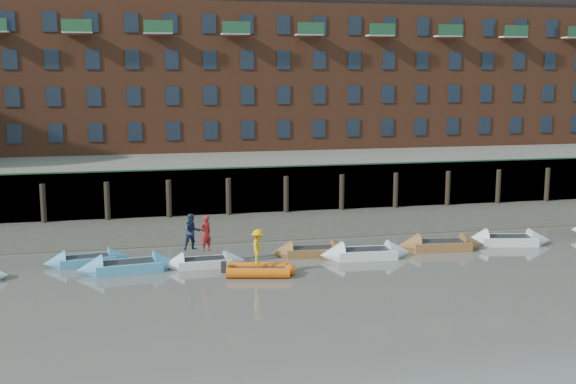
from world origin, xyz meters
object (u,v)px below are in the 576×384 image
object	(u,v)px
rowboat_1	(87,260)
person_rower_b	(192,232)
rowboat_4	(312,251)
rib_tender	(261,270)
rowboat_7	(508,240)
person_rib_crew	(258,247)
person_rower_a	(206,233)
rowboat_5	(365,253)
rowboat_2	(129,266)
rowboat_3	(204,262)
rowboat_6	(441,245)

from	to	relation	value
rowboat_1	person_rower_b	size ratio (longest dim) A/B	2.36
rowboat_4	rib_tender	world-z (taller)	rowboat_4
rowboat_7	person_rib_crew	bearing A→B (deg)	-157.14
person_rower_a	person_rower_b	xyz separation A→B (m)	(-0.65, 0.31, 0.03)
person_rib_crew	person_rower_b	bearing A→B (deg)	69.03
rowboat_7	person_rower_a	distance (m)	17.37
rowboat_5	person_rower_b	xyz separation A→B (m)	(-9.06, 0.42, 1.51)
person_rower_a	rowboat_2	bearing A→B (deg)	-31.92
rowboat_3	person_rib_crew	size ratio (longest dim) A/B	2.47
rowboat_1	rowboat_7	distance (m)	23.19
rowboat_5	rowboat_3	bearing A→B (deg)	-177.76
rowboat_1	rowboat_6	distance (m)	18.97
rowboat_1	person_rower_a	size ratio (longest dim) A/B	2.43
rowboat_2	person_rib_crew	distance (m)	6.56
rowboat_3	person_rower_a	xyz separation A→B (m)	(0.11, -0.02, 1.51)
rowboat_4	person_rib_crew	world-z (taller)	person_rib_crew
rowboat_5	person_rower_b	bearing A→B (deg)	-179.51
rowboat_5	person_rower_b	size ratio (longest dim) A/B	2.64
rowboat_2	rib_tender	world-z (taller)	rowboat_2
rowboat_5	rowboat_7	bearing A→B (deg)	10.44
rowboat_7	person_rower_b	size ratio (longest dim) A/B	2.69
rowboat_3	person_rower_b	world-z (taller)	person_rower_b
rowboat_6	person_rib_crew	xyz separation A→B (m)	(-10.73, -2.76, 1.15)
person_rower_b	rowboat_4	bearing A→B (deg)	-5.23
person_rower_b	rowboat_1	bearing A→B (deg)	153.67
rowboat_1	rowboat_2	xyz separation A→B (m)	(2.07, -1.78, 0.03)
rowboat_6	rowboat_7	bearing A→B (deg)	10.22
rowboat_2	rib_tender	size ratio (longest dim) A/B	1.49
person_rower_a	rowboat_6	bearing A→B (deg)	150.19
rowboat_1	rowboat_6	xyz separation A→B (m)	(18.94, -0.98, 0.03)
rowboat_3	rowboat_7	bearing A→B (deg)	0.76
person_rower_a	rowboat_3	bearing A→B (deg)	-43.98
rowboat_4	rowboat_7	world-z (taller)	rowboat_7
rib_tender	person_rower_b	world-z (taller)	person_rower_b
person_rower_a	person_rower_b	bearing A→B (deg)	-58.13
rowboat_7	person_rower_a	world-z (taller)	person_rower_a
rowboat_5	rowboat_6	world-z (taller)	rowboat_6
rowboat_4	rowboat_6	world-z (taller)	rowboat_6
person_rower_b	rowboat_3	bearing A→B (deg)	-38.93
rowboat_7	person_rower_a	size ratio (longest dim) A/B	2.78
rowboat_5	person_rower_a	bearing A→B (deg)	-177.63
rowboat_1	rowboat_3	xyz separation A→B (m)	(5.80, -1.69, -0.01)
rowboat_6	person_rib_crew	world-z (taller)	person_rib_crew
rowboat_2	person_rib_crew	bearing A→B (deg)	-23.81
rowboat_6	rowboat_7	size ratio (longest dim) A/B	1.00
rowboat_6	person_rower_a	world-z (taller)	person_rower_a
rowboat_2	rib_tender	distance (m)	6.62
rowboat_6	person_rib_crew	distance (m)	11.14
rowboat_5	rib_tender	distance (m)	6.25
rowboat_3	rowboat_7	world-z (taller)	rowboat_7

